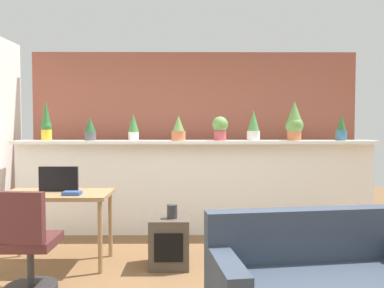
{
  "coord_description": "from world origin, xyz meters",
  "views": [
    {
      "loc": [
        -0.08,
        -3.18,
        1.44
      ],
      "look_at": [
        -0.04,
        1.29,
        1.23
      ],
      "focal_mm": 36.78,
      "sensor_mm": 36.0,
      "label": 1
    }
  ],
  "objects_px": {
    "potted_plant_5": "(253,126)",
    "potted_plant_6": "(294,122)",
    "book_on_desk": "(72,193)",
    "potted_plant_1": "(90,129)",
    "office_chair": "(27,251)",
    "potted_plant_7": "(341,129)",
    "potted_plant_4": "(220,127)",
    "potted_plant_2": "(134,127)",
    "desk": "(57,201)",
    "side_cube_shelf": "(170,242)",
    "tv_monitor": "(59,179)",
    "vase_on_shelf": "(172,211)",
    "potted_plant_3": "(179,129)",
    "potted_plant_0": "(46,123)"
  },
  "relations": [
    {
      "from": "potted_plant_1",
      "to": "potted_plant_5",
      "type": "bearing_deg",
      "value": -0.4
    },
    {
      "from": "potted_plant_0",
      "to": "potted_plant_2",
      "type": "height_order",
      "value": "potted_plant_0"
    },
    {
      "from": "potted_plant_1",
      "to": "potted_plant_7",
      "type": "relative_size",
      "value": 0.85
    },
    {
      "from": "potted_plant_6",
      "to": "book_on_desk",
      "type": "xyz_separation_m",
      "value": [
        -2.54,
        -1.27,
        -0.72
      ]
    },
    {
      "from": "potted_plant_7",
      "to": "desk",
      "type": "bearing_deg",
      "value": -161.62
    },
    {
      "from": "potted_plant_4",
      "to": "potted_plant_3",
      "type": "bearing_deg",
      "value": -177.16
    },
    {
      "from": "potted_plant_1",
      "to": "potted_plant_3",
      "type": "height_order",
      "value": "potted_plant_3"
    },
    {
      "from": "tv_monitor",
      "to": "office_chair",
      "type": "xyz_separation_m",
      "value": [
        0.01,
        -0.84,
        -0.49
      ]
    },
    {
      "from": "potted_plant_5",
      "to": "vase_on_shelf",
      "type": "relative_size",
      "value": 2.82
    },
    {
      "from": "potted_plant_7",
      "to": "potted_plant_4",
      "type": "bearing_deg",
      "value": -179.67
    },
    {
      "from": "potted_plant_1",
      "to": "potted_plant_2",
      "type": "xyz_separation_m",
      "value": [
        0.56,
        0.01,
        0.02
      ]
    },
    {
      "from": "potted_plant_2",
      "to": "book_on_desk",
      "type": "distance_m",
      "value": 1.5
    },
    {
      "from": "potted_plant_5",
      "to": "desk",
      "type": "relative_size",
      "value": 0.36
    },
    {
      "from": "potted_plant_4",
      "to": "desk",
      "type": "distance_m",
      "value": 2.22
    },
    {
      "from": "desk",
      "to": "side_cube_shelf",
      "type": "distance_m",
      "value": 1.24
    },
    {
      "from": "potted_plant_1",
      "to": "tv_monitor",
      "type": "xyz_separation_m",
      "value": [
        -0.07,
        -1.04,
        -0.52
      ]
    },
    {
      "from": "tv_monitor",
      "to": "vase_on_shelf",
      "type": "bearing_deg",
      "value": -7.68
    },
    {
      "from": "potted_plant_2",
      "to": "potted_plant_6",
      "type": "relative_size",
      "value": 0.67
    },
    {
      "from": "potted_plant_1",
      "to": "book_on_desk",
      "type": "relative_size",
      "value": 1.75
    },
    {
      "from": "potted_plant_0",
      "to": "potted_plant_3",
      "type": "bearing_deg",
      "value": -1.44
    },
    {
      "from": "potted_plant_4",
      "to": "potted_plant_6",
      "type": "relative_size",
      "value": 0.61
    },
    {
      "from": "potted_plant_2",
      "to": "potted_plant_7",
      "type": "distance_m",
      "value": 2.72
    },
    {
      "from": "potted_plant_5",
      "to": "desk",
      "type": "distance_m",
      "value": 2.58
    },
    {
      "from": "potted_plant_2",
      "to": "potted_plant_5",
      "type": "distance_m",
      "value": 1.57
    },
    {
      "from": "potted_plant_0",
      "to": "side_cube_shelf",
      "type": "xyz_separation_m",
      "value": [
        1.66,
        -1.18,
        -1.23
      ]
    },
    {
      "from": "potted_plant_6",
      "to": "vase_on_shelf",
      "type": "height_order",
      "value": "potted_plant_6"
    },
    {
      "from": "desk",
      "to": "tv_monitor",
      "type": "bearing_deg",
      "value": 91.88
    },
    {
      "from": "potted_plant_5",
      "to": "potted_plant_6",
      "type": "distance_m",
      "value": 0.54
    },
    {
      "from": "potted_plant_1",
      "to": "office_chair",
      "type": "relative_size",
      "value": 0.33
    },
    {
      "from": "potted_plant_4",
      "to": "book_on_desk",
      "type": "xyz_separation_m",
      "value": [
        -1.56,
        -1.25,
        -0.65
      ]
    },
    {
      "from": "potted_plant_3",
      "to": "potted_plant_7",
      "type": "height_order",
      "value": "potted_plant_7"
    },
    {
      "from": "potted_plant_7",
      "to": "side_cube_shelf",
      "type": "xyz_separation_m",
      "value": [
        -2.19,
        -1.17,
        -1.14
      ]
    },
    {
      "from": "potted_plant_1",
      "to": "potted_plant_5",
      "type": "relative_size",
      "value": 0.77
    },
    {
      "from": "potted_plant_5",
      "to": "potted_plant_6",
      "type": "xyz_separation_m",
      "value": [
        0.54,
        0.02,
        0.06
      ]
    },
    {
      "from": "potted_plant_4",
      "to": "tv_monitor",
      "type": "xyz_separation_m",
      "value": [
        -1.77,
        -1.03,
        -0.53
      ]
    },
    {
      "from": "potted_plant_5",
      "to": "potted_plant_7",
      "type": "bearing_deg",
      "value": 0.62
    },
    {
      "from": "potted_plant_2",
      "to": "side_cube_shelf",
      "type": "height_order",
      "value": "potted_plant_2"
    },
    {
      "from": "office_chair",
      "to": "book_on_desk",
      "type": "xyz_separation_m",
      "value": [
        0.2,
        0.61,
        0.38
      ]
    },
    {
      "from": "potted_plant_0",
      "to": "desk",
      "type": "bearing_deg",
      "value": -66.05
    },
    {
      "from": "potted_plant_1",
      "to": "desk",
      "type": "bearing_deg",
      "value": -93.69
    },
    {
      "from": "potted_plant_1",
      "to": "book_on_desk",
      "type": "bearing_deg",
      "value": -84.06
    },
    {
      "from": "potted_plant_2",
      "to": "potted_plant_5",
      "type": "height_order",
      "value": "potted_plant_5"
    },
    {
      "from": "potted_plant_7",
      "to": "office_chair",
      "type": "bearing_deg",
      "value": -150.77
    },
    {
      "from": "desk",
      "to": "potted_plant_1",
      "type": "bearing_deg",
      "value": 86.31
    },
    {
      "from": "potted_plant_0",
      "to": "desk",
      "type": "height_order",
      "value": "potted_plant_0"
    },
    {
      "from": "potted_plant_7",
      "to": "office_chair",
      "type": "xyz_separation_m",
      "value": [
        -3.36,
        -1.88,
        -1.01
      ]
    },
    {
      "from": "potted_plant_4",
      "to": "potted_plant_7",
      "type": "relative_size",
      "value": 0.88
    },
    {
      "from": "desk",
      "to": "book_on_desk",
      "type": "relative_size",
      "value": 6.34
    },
    {
      "from": "potted_plant_1",
      "to": "desk",
      "type": "height_order",
      "value": "potted_plant_1"
    },
    {
      "from": "tv_monitor",
      "to": "side_cube_shelf",
      "type": "relative_size",
      "value": 0.81
    }
  ]
}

